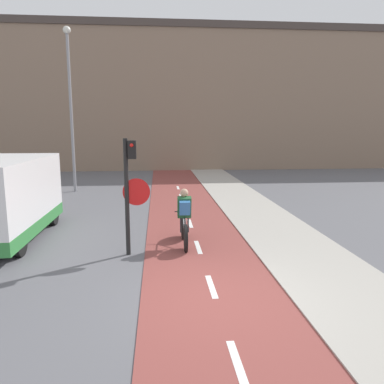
# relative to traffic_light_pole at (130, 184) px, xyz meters

# --- Properties ---
(ground_plane) EXTENTS (120.00, 120.00, 0.00)m
(ground_plane) POSITION_rel_traffic_light_pole_xyz_m (1.71, -2.64, -1.81)
(ground_plane) COLOR #5B5B60
(bike_lane) EXTENTS (2.78, 60.00, 0.02)m
(bike_lane) POSITION_rel_traffic_light_pole_xyz_m (1.71, -2.64, -1.80)
(bike_lane) COLOR brown
(bike_lane) RESTS_ON ground_plane
(sidewalk_strip) EXTENTS (2.40, 60.00, 0.05)m
(sidewalk_strip) POSITION_rel_traffic_light_pole_xyz_m (4.30, -2.64, -1.78)
(sidewalk_strip) COLOR #A8A399
(sidewalk_strip) RESTS_ON ground_plane
(building_row_background) EXTENTS (60.00, 5.20, 10.62)m
(building_row_background) POSITION_rel_traffic_light_pole_xyz_m (1.71, 21.11, 3.52)
(building_row_background) COLOR #89705B
(building_row_background) RESTS_ON ground_plane
(traffic_light_pole) EXTENTS (0.67, 0.25, 2.90)m
(traffic_light_pole) POSITION_rel_traffic_light_pole_xyz_m (0.00, 0.00, 0.00)
(traffic_light_pole) COLOR black
(traffic_light_pole) RESTS_ON ground_plane
(street_lamp_far) EXTENTS (0.36, 0.36, 7.82)m
(street_lamp_far) POSITION_rel_traffic_light_pole_xyz_m (-3.47, 9.81, 2.89)
(street_lamp_far) COLOR gray
(street_lamp_far) RESTS_ON ground_plane
(cyclist_near) EXTENTS (0.46, 1.85, 1.56)m
(cyclist_near) POSITION_rel_traffic_light_pole_xyz_m (1.36, 0.59, -1.08)
(cyclist_near) COLOR black
(cyclist_near) RESTS_ON ground_plane
(van) EXTENTS (1.95, 4.73, 2.30)m
(van) POSITION_rel_traffic_light_pole_xyz_m (-3.63, 1.64, -0.67)
(van) COLOR white
(van) RESTS_ON ground_plane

